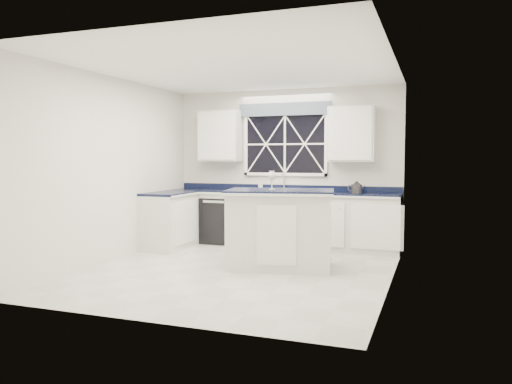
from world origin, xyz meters
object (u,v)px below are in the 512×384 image
at_px(island, 280,229).
at_px(faucet, 284,182).
at_px(kettle, 356,187).
at_px(soap_bottle, 260,185).
at_px(wine_glass, 272,177).
at_px(dishwasher, 222,220).

bearing_deg(island, faucet, 94.24).
relative_size(kettle, soap_bottle, 1.66).
height_order(faucet, kettle, faucet).
height_order(wine_glass, soap_bottle, wine_glass).
bearing_deg(soap_bottle, dishwasher, -161.50).
bearing_deg(faucet, island, -74.88).
bearing_deg(wine_glass, soap_bottle, 113.86).
bearing_deg(kettle, dishwasher, -176.12).
height_order(island, soap_bottle, soap_bottle).
xyz_separation_m(dishwasher, faucet, (1.10, 0.19, 0.69)).
relative_size(dishwasher, soap_bottle, 4.76).
xyz_separation_m(faucet, island, (0.48, -1.79, -0.56)).
xyz_separation_m(faucet, wine_glass, (0.37, -1.82, 0.16)).
distance_m(kettle, wine_glass, 1.91).
height_order(dishwasher, faucet, faucet).
bearing_deg(kettle, faucet, 176.05).
xyz_separation_m(faucet, kettle, (1.28, -0.15, -0.07)).
distance_m(kettle, soap_bottle, 1.73).
bearing_deg(kettle, island, -112.87).
xyz_separation_m(island, wine_glass, (-0.11, -0.03, 0.72)).
relative_size(dishwasher, kettle, 2.86).
bearing_deg(island, soap_bottle, 106.11).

